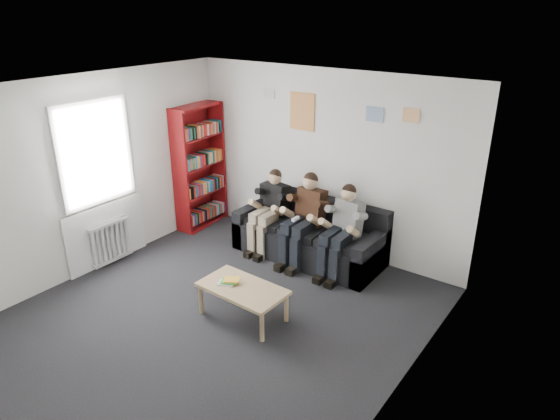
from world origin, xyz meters
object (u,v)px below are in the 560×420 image
object	(u,v)px
coffee_table	(243,291)
person_right	(341,231)
person_left	(269,211)
person_middle	(303,220)
sofa	(310,237)
bookshelf	(200,167)

from	to	relation	value
coffee_table	person_right	size ratio (longest dim) A/B	0.82
coffee_table	person_right	distance (m)	1.68
person_left	person_middle	world-z (taller)	person_middle
person_middle	person_left	bearing A→B (deg)	-178.28
sofa	bookshelf	world-z (taller)	bookshelf
sofa	person_middle	distance (m)	0.40
bookshelf	person_left	world-z (taller)	bookshelf
bookshelf	coffee_table	xyz separation A→B (m)	(2.32, -1.72, -0.65)
bookshelf	coffee_table	bearing A→B (deg)	-41.82
sofa	person_right	size ratio (longest dim) A/B	1.73
sofa	coffee_table	world-z (taller)	sofa
bookshelf	person_left	bearing A→B (deg)	-9.47
sofa	bookshelf	bearing A→B (deg)	-177.56
coffee_table	sofa	bearing A→B (deg)	96.67
bookshelf	person_right	distance (m)	2.76
person_left	person_middle	xyz separation A→B (m)	(0.62, -0.00, 0.03)
sofa	person_left	world-z (taller)	person_left
person_left	person_middle	distance (m)	0.62
bookshelf	person_left	size ratio (longest dim) A/B	1.63
coffee_table	person_middle	distance (m)	1.64
coffee_table	person_left	distance (m)	1.83
person_right	bookshelf	bearing A→B (deg)	-174.26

